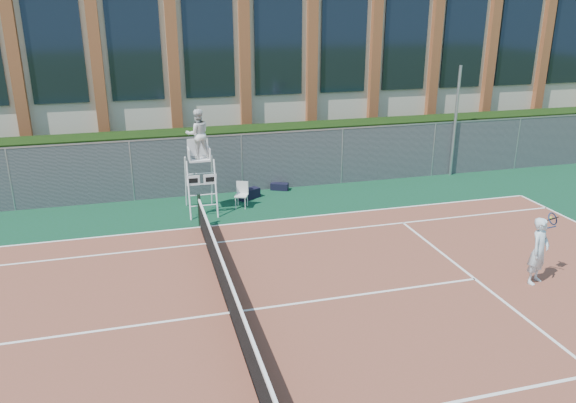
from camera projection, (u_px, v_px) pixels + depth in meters
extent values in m
plane|color=#233814|center=(230.00, 314.00, 12.91)|extent=(120.00, 120.00, 0.00)
cube|color=#0E3E1F|center=(223.00, 293.00, 13.81)|extent=(36.00, 20.00, 0.01)
cube|color=brown|center=(230.00, 313.00, 12.90)|extent=(23.77, 10.97, 0.02)
cylinder|color=black|center=(200.00, 211.00, 17.82)|extent=(0.10, 0.10, 1.10)
cube|color=black|center=(229.00, 296.00, 12.75)|extent=(0.03, 11.00, 0.86)
cube|color=white|center=(229.00, 278.00, 12.60)|extent=(0.06, 11.20, 0.07)
cube|color=black|center=(185.00, 159.00, 21.65)|extent=(40.00, 1.40, 2.20)
cube|color=beige|center=(166.00, 63.00, 27.98)|extent=(44.00, 10.00, 8.00)
cylinder|color=#9EA0A5|center=(455.00, 122.00, 22.79)|extent=(0.12, 0.12, 4.50)
cylinder|color=white|center=(189.00, 191.00, 18.46)|extent=(0.06, 0.54, 1.95)
cylinder|color=white|center=(216.00, 189.00, 18.69)|extent=(0.06, 0.54, 1.95)
cylinder|color=white|center=(186.00, 183.00, 19.37)|extent=(0.06, 0.54, 1.95)
cylinder|color=white|center=(212.00, 181.00, 19.60)|extent=(0.06, 0.54, 1.95)
cube|color=white|center=(199.00, 159.00, 18.72)|extent=(0.70, 0.60, 0.06)
cube|color=white|center=(198.00, 147.00, 18.86)|extent=(0.70, 0.05, 0.60)
cube|color=white|center=(193.00, 181.00, 18.49)|extent=(0.44, 0.03, 0.34)
cube|color=white|center=(210.00, 179.00, 18.63)|extent=(0.44, 0.03, 0.34)
imported|color=white|center=(198.00, 134.00, 18.49)|extent=(0.86, 0.71, 1.65)
cube|color=silver|center=(241.00, 196.00, 19.56)|extent=(0.55, 0.55, 0.04)
cube|color=silver|center=(242.00, 187.00, 19.66)|extent=(0.40, 0.21, 0.45)
cylinder|color=silver|center=(236.00, 203.00, 19.50)|extent=(0.03, 0.03, 0.42)
cylinder|color=silver|center=(245.00, 204.00, 19.45)|extent=(0.03, 0.03, 0.42)
cylinder|color=silver|center=(238.00, 200.00, 19.82)|extent=(0.03, 0.03, 0.42)
cylinder|color=silver|center=(247.00, 200.00, 19.77)|extent=(0.03, 0.03, 0.42)
cube|color=black|center=(249.00, 194.00, 20.55)|extent=(0.90, 0.70, 0.36)
cube|color=black|center=(279.00, 187.00, 21.54)|extent=(0.72, 0.55, 0.27)
imported|color=silver|center=(539.00, 251.00, 14.04)|extent=(0.75, 0.66, 1.74)
torus|color=#14294D|center=(553.00, 219.00, 14.13)|extent=(0.38, 0.30, 0.30)
sphere|color=#CCE533|center=(551.00, 218.00, 14.34)|extent=(0.07, 0.07, 0.07)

